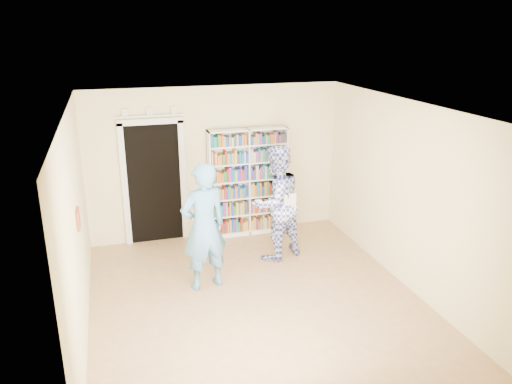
{
  "coord_description": "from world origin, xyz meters",
  "views": [
    {
      "loc": [
        -1.76,
        -5.92,
        3.68
      ],
      "look_at": [
        0.27,
        0.9,
        1.29
      ],
      "focal_mm": 35.0,
      "sensor_mm": 36.0,
      "label": 1
    }
  ],
  "objects": [
    {
      "name": "wall_back",
      "position": [
        0.0,
        2.5,
        1.35
      ],
      "size": [
        4.5,
        0.0,
        4.5
      ],
      "primitive_type": "plane",
      "rotation": [
        1.57,
        0.0,
        0.0
      ],
      "color": "beige",
      "rests_on": "floor"
    },
    {
      "name": "wall_art",
      "position": [
        -2.23,
        0.2,
        1.4
      ],
      "size": [
        0.03,
        0.25,
        0.25
      ],
      "primitive_type": "cube",
      "color": "brown",
      "rests_on": "wall_left"
    },
    {
      "name": "man_blue",
      "position": [
        -0.6,
        0.58,
        0.95
      ],
      "size": [
        0.78,
        0.61,
        1.89
      ],
      "primitive_type": "imported",
      "rotation": [
        0.0,
        0.0,
        3.39
      ],
      "color": "#548DBC",
      "rests_on": "floor"
    },
    {
      "name": "wall_right",
      "position": [
        2.25,
        0.0,
        1.35
      ],
      "size": [
        0.0,
        5.0,
        5.0
      ],
      "primitive_type": "plane",
      "rotation": [
        1.57,
        0.0,
        -1.57
      ],
      "color": "beige",
      "rests_on": "floor"
    },
    {
      "name": "floor",
      "position": [
        0.0,
        0.0,
        0.0
      ],
      "size": [
        5.0,
        5.0,
        0.0
      ],
      "primitive_type": "plane",
      "color": "#957048",
      "rests_on": "ground"
    },
    {
      "name": "bookshelf",
      "position": [
        0.55,
        2.34,
        0.99
      ],
      "size": [
        1.43,
        0.27,
        1.96
      ],
      "rotation": [
        0.0,
        0.0,
        -0.05
      ],
      "color": "white",
      "rests_on": "floor"
    },
    {
      "name": "man_plaid",
      "position": [
        0.7,
        1.25,
        0.95
      ],
      "size": [
        1.13,
        1.01,
        1.9
      ],
      "primitive_type": "imported",
      "rotation": [
        0.0,
        0.0,
        3.53
      ],
      "color": "#313898",
      "rests_on": "floor"
    },
    {
      "name": "paper_sheet",
      "position": [
        0.86,
        0.99,
        1.02
      ],
      "size": [
        0.21,
        0.04,
        0.3
      ],
      "primitive_type": "cube",
      "rotation": [
        0.0,
        0.0,
        0.14
      ],
      "color": "white",
      "rests_on": "man_plaid"
    },
    {
      "name": "ceiling",
      "position": [
        0.0,
        0.0,
        2.7
      ],
      "size": [
        5.0,
        5.0,
        0.0
      ],
      "primitive_type": "plane",
      "rotation": [
        3.14,
        0.0,
        0.0
      ],
      "color": "white",
      "rests_on": "wall_back"
    },
    {
      "name": "doorway",
      "position": [
        -1.1,
        2.48,
        1.18
      ],
      "size": [
        1.1,
        0.08,
        2.43
      ],
      "color": "black",
      "rests_on": "floor"
    },
    {
      "name": "wall_left",
      "position": [
        -2.25,
        0.0,
        1.35
      ],
      "size": [
        0.0,
        5.0,
        5.0
      ],
      "primitive_type": "plane",
      "rotation": [
        1.57,
        0.0,
        1.57
      ],
      "color": "beige",
      "rests_on": "floor"
    }
  ]
}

